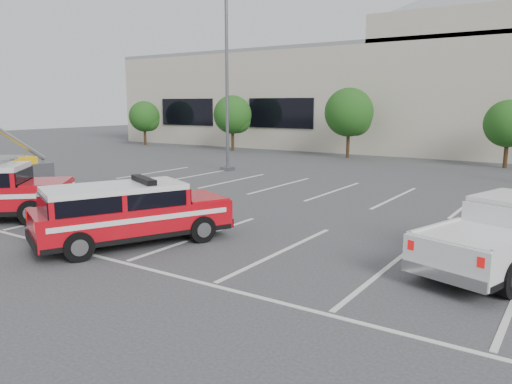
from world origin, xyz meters
TOP-DOWN VIEW (x-y plane):
  - ground at (0.00, 0.00)m, footprint 120.00×120.00m
  - stall_markings at (0.00, 4.50)m, footprint 23.00×15.00m
  - convention_building at (0.18, 31.86)m, footprint 60.00×16.99m
  - tree_far_left at (-24.91, 22.05)m, footprint 2.77×2.77m
  - tree_left at (-14.91, 22.05)m, footprint 3.07×3.07m
  - tree_mid_left at (-4.91, 22.05)m, footprint 3.37×3.37m
  - tree_mid_right at (5.09, 22.05)m, footprint 2.77×2.77m
  - light_pole_left at (-8.00, 12.00)m, footprint 0.90×0.60m
  - fire_chief_suv at (-1.08, -1.60)m, footprint 3.84×5.40m
  - white_pickup at (7.67, 1.80)m, footprint 3.32×5.65m
  - utility_rig at (-13.00, 1.80)m, footprint 2.99×3.63m

SIDE VIEW (x-z plane):
  - ground at x=0.00m, z-range 0.00..0.00m
  - stall_markings at x=0.00m, z-range 0.00..0.01m
  - utility_rig at x=-13.00m, z-range -0.92..2.13m
  - white_pickup at x=7.67m, z-range -0.17..1.47m
  - fire_chief_suv at x=-1.08m, z-range -0.16..1.63m
  - tree_far_left at x=-24.91m, z-range 0.51..4.50m
  - tree_mid_right at x=5.09m, z-range 0.51..4.50m
  - tree_left at x=-14.91m, z-range 0.56..4.98m
  - tree_mid_left at x=-4.91m, z-range 0.62..5.46m
  - convention_building at x=0.18m, z-range -1.88..11.32m
  - light_pole_left at x=-8.00m, z-range 0.07..10.31m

